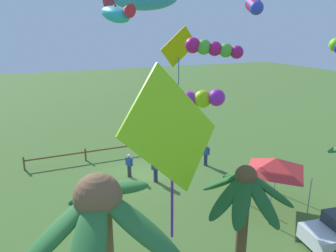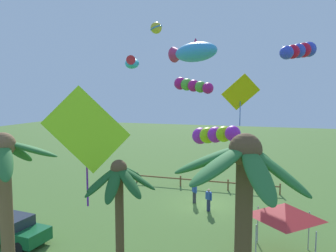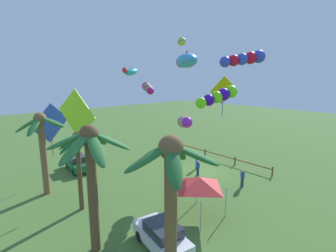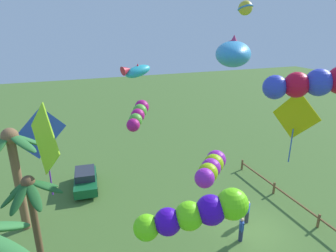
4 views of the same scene
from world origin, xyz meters
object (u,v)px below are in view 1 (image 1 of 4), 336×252
kite_tube_0 (185,101)px  kite_diamond_3 (172,133)px  kite_diamond_4 (179,48)px  palm_tree_0 (244,209)px  festival_tent (276,165)px  kite_tube_6 (212,48)px  kite_tube_5 (254,5)px  spectator_0 (129,165)px  spectator_2 (206,155)px  kite_fish_9 (117,14)px  spectator_1 (156,170)px

kite_tube_0 → kite_diamond_3: bearing=61.1°
kite_diamond_4 → palm_tree_0: bearing=73.6°
festival_tent → kite_tube_6: 7.74m
festival_tent → palm_tree_0: bearing=41.8°
kite_tube_5 → spectator_0: bearing=-24.6°
spectator_2 → kite_tube_5: bearing=113.3°
spectator_2 → kite_fish_9: size_ratio=0.83×
palm_tree_0 → spectator_0: 12.86m
kite_tube_0 → kite_diamond_4: (-1.25, -3.51, 2.53)m
kite_tube_6 → kite_diamond_4: bearing=-104.6°
kite_tube_0 → kite_fish_9: 6.43m
spectator_0 → kite_tube_5: kite_tube_5 is taller
kite_tube_0 → kite_diamond_4: bearing=-109.6°
spectator_0 → festival_tent: 9.23m
spectator_2 → kite_diamond_3: 14.77m
kite_diamond_4 → spectator_1: bearing=23.4°
palm_tree_0 → kite_tube_6: (-1.68, -4.91, 4.28)m
kite_diamond_3 → spectator_2: bearing=-124.5°
spectator_0 → spectator_2: size_ratio=1.00×
spectator_0 → kite_diamond_4: (-3.28, 0.51, 7.48)m
spectator_2 → kite_diamond_4: size_ratio=0.44×
kite_diamond_3 → kite_tube_5: kite_tube_5 is taller
kite_diamond_4 → kite_tube_6: 7.18m
spectator_2 → kite_tube_0: bearing=46.2°
spectator_1 → festival_tent: festival_tent is taller
spectator_1 → kite_fish_9: size_ratio=0.83×
palm_tree_0 → kite_tube_5: (-6.96, -9.27, 6.32)m
spectator_0 → kite_tube_5: size_ratio=0.55×
palm_tree_0 → kite_diamond_4: kite_diamond_4 is taller
spectator_2 → kite_tube_0: 7.11m
kite_diamond_4 → spectator_0: bearing=-8.9°
spectator_0 → kite_tube_0: bearing=116.8°
spectator_1 → kite_tube_5: bearing=162.3°
kite_tube_5 → kite_fish_9: bearing=21.1°
festival_tent → kite_diamond_3: bearing=30.2°
spectator_0 → kite_fish_9: 11.44m
kite_diamond_4 → kite_diamond_3: bearing=63.9°
kite_fish_9 → spectator_0: bearing=-108.3°
spectator_0 → kite_fish_9: bearing=71.7°
kite_diamond_4 → kite_fish_9: (5.44, 6.01, 1.67)m
kite_diamond_3 → kite_tube_6: size_ratio=2.37×
spectator_0 → spectator_1: size_ratio=1.00×
festival_tent → kite_tube_6: kite_tube_6 is taller
festival_tent → kite_tube_5: kite_tube_5 is taller
spectator_1 → kite_diamond_3: kite_diamond_3 is taller
festival_tent → kite_fish_9: (8.24, -0.22, 7.49)m
festival_tent → kite_fish_9: kite_fish_9 is taller
spectator_0 → spectator_1: bearing=134.2°
kite_diamond_3 → kite_fish_9: size_ratio=2.67×
palm_tree_0 → kite_diamond_3: kite_diamond_3 is taller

